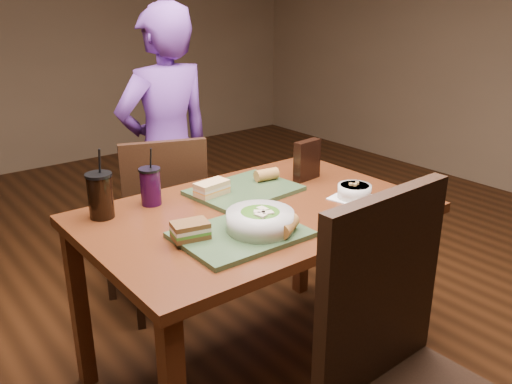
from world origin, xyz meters
TOP-DOWN VIEW (x-y plane):
  - ground at (0.00, 0.00)m, footprint 6.00×6.00m
  - dining_table at (0.00, 0.00)m, footprint 1.30×0.85m
  - chair_near at (-0.15, -0.84)m, footprint 0.47×0.47m
  - chair_far at (-0.08, 0.68)m, footprint 0.51×0.52m
  - diner at (0.12, 0.91)m, footprint 0.56×0.38m
  - tray_near at (-0.20, -0.17)m, footprint 0.42×0.32m
  - tray_far at (0.07, 0.17)m, footprint 0.45×0.36m
  - salad_bowl at (-0.13, -0.19)m, footprint 0.23×0.23m
  - soup_bowl at (0.38, -0.15)m, footprint 0.20×0.20m
  - sandwich_near at (-0.36, -0.10)m, footprint 0.13×0.11m
  - sandwich_far at (-0.07, 0.20)m, footprint 0.15×0.09m
  - baguette_near at (-0.08, -0.27)m, footprint 0.13×0.11m
  - baguette_far at (0.21, 0.20)m, footprint 0.11×0.06m
  - cup_cola at (-0.50, 0.29)m, footprint 0.10×0.10m
  - cup_berry at (-0.29, 0.29)m, footprint 0.08×0.08m
  - chip_bag at (0.40, 0.14)m, footprint 0.14×0.06m

SIDE VIEW (x-z plane):
  - ground at x=0.00m, z-range 0.00..0.00m
  - chair_far at x=-0.08m, z-range 0.05..0.96m
  - chair_near at x=-0.15m, z-range 0.06..1.12m
  - dining_table at x=0.00m, z-range 0.28..1.03m
  - diner at x=0.12m, z-range 0.00..1.50m
  - tray_near at x=-0.20m, z-range 0.75..0.77m
  - tray_far at x=0.07m, z-range 0.75..0.77m
  - soup_bowl at x=0.38m, z-range 0.75..0.81m
  - baguette_far at x=0.21m, z-range 0.77..0.82m
  - sandwich_far at x=-0.07m, z-range 0.77..0.82m
  - baguette_near at x=-0.08m, z-range 0.77..0.82m
  - sandwich_near at x=-0.36m, z-range 0.77..0.82m
  - salad_bowl at x=-0.13m, z-range 0.77..0.85m
  - cup_berry at x=-0.29m, z-range 0.71..0.94m
  - cup_cola at x=-0.50m, z-range 0.70..0.97m
  - chip_bag at x=0.40m, z-range 0.75..0.93m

